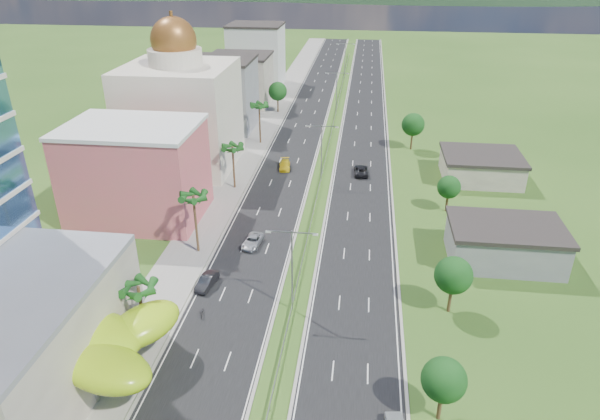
% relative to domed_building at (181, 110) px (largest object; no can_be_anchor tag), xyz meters
% --- Properties ---
extents(ground, '(500.00, 500.00, 0.00)m').
position_rel_domed_building_xyz_m(ground, '(28.00, -55.00, -11.35)').
color(ground, '#2D5119').
rests_on(ground, ground).
extents(road_left, '(11.00, 260.00, 0.04)m').
position_rel_domed_building_xyz_m(road_left, '(20.50, 35.00, -11.33)').
color(road_left, black).
rests_on(road_left, ground).
extents(road_right, '(11.00, 260.00, 0.04)m').
position_rel_domed_building_xyz_m(road_right, '(35.50, 35.00, -11.33)').
color(road_right, black).
rests_on(road_right, ground).
extents(sidewalk_left, '(7.00, 260.00, 0.12)m').
position_rel_domed_building_xyz_m(sidewalk_left, '(11.00, 35.00, -11.29)').
color(sidewalk_left, gray).
rests_on(sidewalk_left, ground).
extents(median_guardrail, '(0.10, 216.06, 0.76)m').
position_rel_domed_building_xyz_m(median_guardrail, '(28.00, 16.99, -10.74)').
color(median_guardrail, gray).
rests_on(median_guardrail, ground).
extents(streetlight_median_b, '(6.04, 0.25, 11.00)m').
position_rel_domed_building_xyz_m(streetlight_median_b, '(28.00, -45.00, -4.61)').
color(streetlight_median_b, gray).
rests_on(streetlight_median_b, ground).
extents(streetlight_median_c, '(6.04, 0.25, 11.00)m').
position_rel_domed_building_xyz_m(streetlight_median_c, '(28.00, -5.00, -4.61)').
color(streetlight_median_c, gray).
rests_on(streetlight_median_c, ground).
extents(streetlight_median_d, '(6.04, 0.25, 11.00)m').
position_rel_domed_building_xyz_m(streetlight_median_d, '(28.00, 40.00, -4.61)').
color(streetlight_median_d, gray).
rests_on(streetlight_median_d, ground).
extents(streetlight_median_e, '(6.04, 0.25, 11.00)m').
position_rel_domed_building_xyz_m(streetlight_median_e, '(28.00, 85.00, -4.61)').
color(streetlight_median_e, gray).
rests_on(streetlight_median_e, ground).
extents(lime_canopy, '(18.00, 15.00, 7.40)m').
position_rel_domed_building_xyz_m(lime_canopy, '(8.00, -59.00, -6.36)').
color(lime_canopy, '#A2D314').
rests_on(lime_canopy, ground).
extents(pink_shophouse, '(20.00, 15.00, 15.00)m').
position_rel_domed_building_xyz_m(pink_shophouse, '(0.00, -23.00, -3.85)').
color(pink_shophouse, '#DA5966').
rests_on(pink_shophouse, ground).
extents(domed_building, '(20.00, 20.00, 28.70)m').
position_rel_domed_building_xyz_m(domed_building, '(0.00, 0.00, 0.00)').
color(domed_building, beige).
rests_on(domed_building, ground).
extents(midrise_grey, '(16.00, 15.00, 16.00)m').
position_rel_domed_building_xyz_m(midrise_grey, '(1.00, 25.00, -3.35)').
color(midrise_grey, gray).
rests_on(midrise_grey, ground).
extents(midrise_beige, '(16.00, 15.00, 13.00)m').
position_rel_domed_building_xyz_m(midrise_beige, '(1.00, 47.00, -4.85)').
color(midrise_beige, '#A09384').
rests_on(midrise_beige, ground).
extents(midrise_white, '(16.00, 15.00, 18.00)m').
position_rel_domed_building_xyz_m(midrise_white, '(1.00, 70.00, -2.35)').
color(midrise_white, silver).
rests_on(midrise_white, ground).
extents(shed_near, '(15.00, 10.00, 5.00)m').
position_rel_domed_building_xyz_m(shed_near, '(56.00, -30.00, -8.85)').
color(shed_near, gray).
rests_on(shed_near, ground).
extents(shed_far, '(14.00, 12.00, 4.40)m').
position_rel_domed_building_xyz_m(shed_far, '(58.00, -0.00, -9.15)').
color(shed_far, '#A09384').
rests_on(shed_far, ground).
extents(palm_tree_b, '(3.60, 3.60, 8.10)m').
position_rel_domed_building_xyz_m(palm_tree_b, '(12.50, -53.00, -4.29)').
color(palm_tree_b, '#47301C').
rests_on(palm_tree_b, ground).
extents(palm_tree_c, '(3.60, 3.60, 9.60)m').
position_rel_domed_building_xyz_m(palm_tree_c, '(12.50, -33.00, -2.85)').
color(palm_tree_c, '#47301C').
rests_on(palm_tree_c, ground).
extents(palm_tree_d, '(3.60, 3.60, 8.60)m').
position_rel_domed_building_xyz_m(palm_tree_d, '(12.50, -10.00, -3.81)').
color(palm_tree_d, '#47301C').
rests_on(palm_tree_d, ground).
extents(palm_tree_e, '(3.60, 3.60, 9.40)m').
position_rel_domed_building_xyz_m(palm_tree_e, '(12.50, 15.00, -3.05)').
color(palm_tree_e, '#47301C').
rests_on(palm_tree_e, ground).
extents(leafy_tree_lfar, '(4.90, 4.90, 8.05)m').
position_rel_domed_building_xyz_m(leafy_tree_lfar, '(12.50, 40.00, -5.78)').
color(leafy_tree_lfar, '#47301C').
rests_on(leafy_tree_lfar, ground).
extents(leafy_tree_ra, '(4.20, 4.20, 6.90)m').
position_rel_domed_building_xyz_m(leafy_tree_ra, '(44.00, -60.00, -6.58)').
color(leafy_tree_ra, '#47301C').
rests_on(leafy_tree_ra, ground).
extents(leafy_tree_rb, '(4.55, 4.55, 7.47)m').
position_rel_domed_building_xyz_m(leafy_tree_rb, '(47.00, -43.00, -6.18)').
color(leafy_tree_rb, '#47301C').
rests_on(leafy_tree_rb, ground).
extents(leafy_tree_rc, '(3.85, 3.85, 6.33)m').
position_rel_domed_building_xyz_m(leafy_tree_rc, '(50.00, -15.00, -6.98)').
color(leafy_tree_rc, '#47301C').
rests_on(leafy_tree_rc, ground).
extents(leafy_tree_rd, '(4.90, 4.90, 8.05)m').
position_rel_domed_building_xyz_m(leafy_tree_rd, '(46.00, 15.00, -5.78)').
color(leafy_tree_rd, '#47301C').
rests_on(leafy_tree_rd, ground).
extents(car_dark_left, '(2.35, 4.83, 1.52)m').
position_rel_domed_building_xyz_m(car_dark_left, '(16.24, -41.53, -10.55)').
color(car_dark_left, black).
rests_on(car_dark_left, road_left).
extents(car_silver_mid_left, '(2.91, 5.28, 1.40)m').
position_rel_domed_building_xyz_m(car_silver_mid_left, '(20.02, -30.34, -10.61)').
color(car_silver_mid_left, '#9EA0A5').
rests_on(car_silver_mid_left, road_left).
extents(car_yellow_far_left, '(2.76, 5.40, 1.50)m').
position_rel_domed_building_xyz_m(car_yellow_far_left, '(20.25, 0.35, -10.57)').
color(car_yellow_far_left, yellow).
rests_on(car_yellow_far_left, road_left).
extents(car_dark_far_right, '(2.93, 5.83, 1.58)m').
position_rel_domed_building_xyz_m(car_dark_far_right, '(35.47, -0.66, -10.52)').
color(car_dark_far_right, black).
rests_on(car_dark_far_right, road_right).
extents(motorcycle, '(0.88, 1.94, 1.20)m').
position_rel_domed_building_xyz_m(motorcycle, '(17.38, -47.65, -10.72)').
color(motorcycle, black).
rests_on(motorcycle, road_left).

